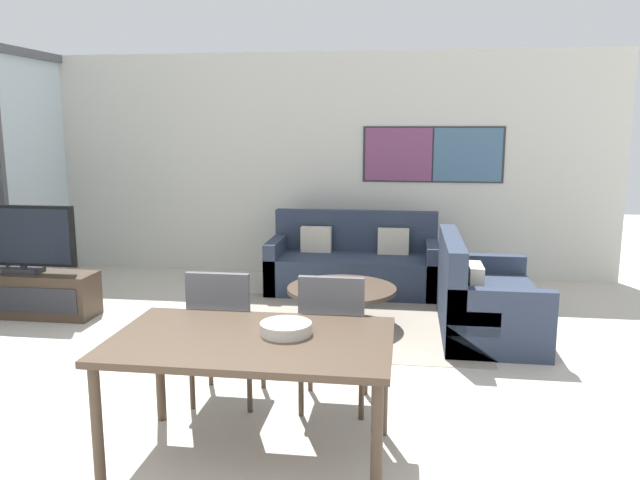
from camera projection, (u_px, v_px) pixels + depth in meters
wall_back at (314, 165)px, 7.92m from camera, size 7.64×0.09×2.80m
area_rug at (341, 324)px, 6.05m from camera, size 2.69×1.96×0.01m
tv_console at (26, 294)px, 6.31m from camera, size 1.44×0.41×0.45m
television at (21, 239)px, 6.21m from camera, size 1.14×0.20×0.68m
sofa_main at (354, 265)px, 7.31m from camera, size 1.94×0.87×0.90m
sofa_side at (480, 303)px, 5.77m from camera, size 0.87×1.52×0.90m
coffee_table at (342, 296)px, 6.00m from camera, size 1.05×1.05×0.37m
dining_table at (252, 350)px, 3.47m from camera, size 1.56×0.95×0.74m
dining_chair_left at (224, 330)px, 4.25m from camera, size 0.46×0.46×0.96m
dining_chair_centre at (333, 335)px, 4.14m from camera, size 0.46×0.46×0.96m
fruit_bowl at (286, 327)px, 3.51m from camera, size 0.29×0.29×0.07m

